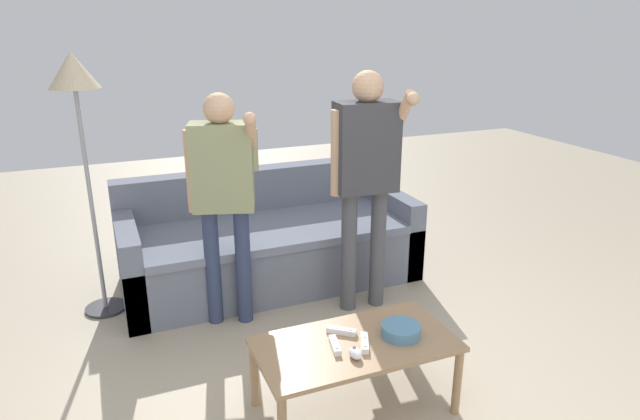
{
  "coord_description": "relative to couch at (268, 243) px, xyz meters",
  "views": [
    {
      "loc": [
        -1.17,
        -2.25,
        1.94
      ],
      "look_at": [
        -0.05,
        0.47,
        0.93
      ],
      "focal_mm": 31.24,
      "sensor_mm": 36.0,
      "label": 1
    }
  ],
  "objects": [
    {
      "name": "coffee_table",
      "position": [
        -0.06,
        -1.67,
        0.06
      ],
      "size": [
        1.01,
        0.52,
        0.4
      ],
      "color": "#997551",
      "rests_on": "ground"
    },
    {
      "name": "game_remote_wand_spare",
      "position": [
        -0.18,
        -1.68,
        0.13
      ],
      "size": [
        0.07,
        0.15,
        0.03
      ],
      "color": "white",
      "rests_on": "coffee_table"
    },
    {
      "name": "ground_plane",
      "position": [
        0.03,
        -1.6,
        -0.29
      ],
      "size": [
        12.0,
        12.0,
        0.0
      ],
      "primitive_type": "plane",
      "color": "tan"
    },
    {
      "name": "game_remote_nunchuk",
      "position": [
        -0.12,
        -1.79,
        0.14
      ],
      "size": [
        0.06,
        0.09,
        0.05
      ],
      "color": "white",
      "rests_on": "coffee_table"
    },
    {
      "name": "game_remote_wand_near",
      "position": [
        -0.09,
        -1.57,
        0.13
      ],
      "size": [
        0.14,
        0.13,
        0.03
      ],
      "color": "white",
      "rests_on": "coffee_table"
    },
    {
      "name": "player_left",
      "position": [
        -0.44,
        -0.54,
        0.67
      ],
      "size": [
        0.43,
        0.43,
        1.53
      ],
      "color": "#2D3856",
      "rests_on": "ground"
    },
    {
      "name": "couch",
      "position": [
        0.0,
        0.0,
        0.0
      ],
      "size": [
        2.2,
        0.95,
        0.81
      ],
      "color": "slate",
      "rests_on": "ground"
    },
    {
      "name": "game_remote_wand_far",
      "position": [
        -0.03,
        -1.72,
        0.13
      ],
      "size": [
        0.1,
        0.16,
        0.03
      ],
      "color": "white",
      "rests_on": "coffee_table"
    },
    {
      "name": "snack_bowl",
      "position": [
        0.18,
        -1.71,
        0.14
      ],
      "size": [
        0.2,
        0.2,
        0.06
      ],
      "primitive_type": "cylinder",
      "color": "teal",
      "rests_on": "coffee_table"
    },
    {
      "name": "floor_lamp",
      "position": [
        -1.22,
        -0.05,
        1.2
      ],
      "size": [
        0.31,
        0.31,
        1.75
      ],
      "color": "#2D2D33",
      "rests_on": "ground"
    },
    {
      "name": "player_right",
      "position": [
        0.48,
        -0.69,
        0.74
      ],
      "size": [
        0.48,
        0.41,
        1.64
      ],
      "color": "#47474C",
      "rests_on": "ground"
    }
  ]
}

